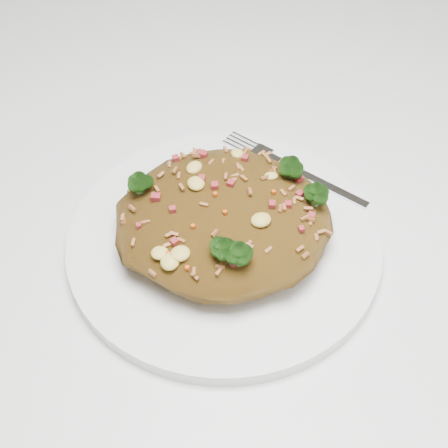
{
  "coord_description": "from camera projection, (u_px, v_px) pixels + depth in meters",
  "views": [
    {
      "loc": [
        -0.11,
        -0.43,
        1.19
      ],
      "look_at": [
        -0.09,
        -0.07,
        0.78
      ],
      "focal_mm": 50.0,
      "sensor_mm": 36.0,
      "label": 1
    }
  ],
  "objects": [
    {
      "name": "fork",
      "position": [
        301.0,
        173.0,
        0.61
      ],
      "size": [
        0.13,
        0.12,
        0.0
      ],
      "rotation": [
        0.0,
        0.0,
        -0.72
      ],
      "color": "silver",
      "rests_on": "plate"
    },
    {
      "name": "plate",
      "position": [
        224.0,
        240.0,
        0.56
      ],
      "size": [
        0.28,
        0.28,
        0.01
      ],
      "primitive_type": "cylinder",
      "color": "white",
      "rests_on": "dining_table"
    },
    {
      "name": "dining_table",
      "position": [
        298.0,
        246.0,
        0.68
      ],
      "size": [
        1.2,
        0.8,
        0.75
      ],
      "color": "silver",
      "rests_on": "ground"
    },
    {
      "name": "fried_rice",
      "position": [
        224.0,
        213.0,
        0.53
      ],
      "size": [
        0.19,
        0.17,
        0.06
      ],
      "color": "brown",
      "rests_on": "plate"
    }
  ]
}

